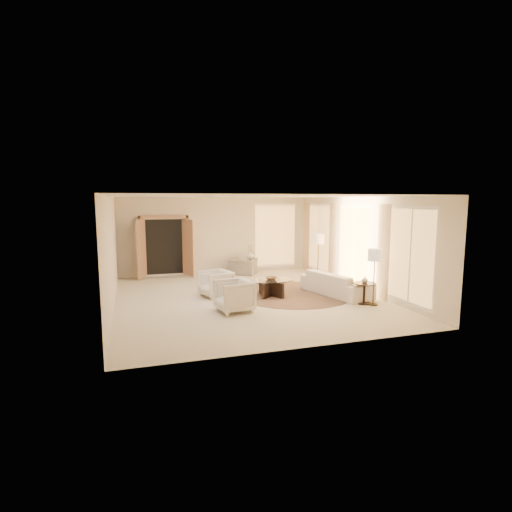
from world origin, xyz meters
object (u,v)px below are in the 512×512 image
object	(u,v)px
sofa	(336,283)
coffee_table	(271,286)
floor_lamp_near	(318,241)
floor_lamp_far	(375,258)
armchair_left	(216,282)
accent_chair	(244,264)
side_vase	(250,255)
end_vase	(365,280)
bowl	(271,278)
side_table	(250,265)
end_table	(364,289)
armchair_right	(234,294)

from	to	relation	value
sofa	coffee_table	size ratio (longest dim) A/B	1.48
floor_lamp_near	floor_lamp_far	bearing A→B (deg)	-90.00
armchair_left	accent_chair	bearing A→B (deg)	135.47
floor_lamp_near	side_vase	size ratio (longest dim) A/B	5.84
end_vase	coffee_table	bearing A→B (deg)	143.20
armchair_left	bowl	size ratio (longest dim) A/B	2.61
bowl	end_vase	distance (m)	2.56
side_table	floor_lamp_far	xyz separation A→B (m)	(1.78, -5.15, 0.90)
side_table	bowl	world-z (taller)	side_table
bowl	side_vase	distance (m)	3.47
end_vase	end_table	bearing A→B (deg)	90.00
side_table	bowl	xyz separation A→B (m)	(-0.42, -3.44, 0.17)
floor_lamp_far	floor_lamp_near	bearing A→B (deg)	90.00
coffee_table	floor_lamp_far	size ratio (longest dim) A/B	1.04
end_table	floor_lamp_far	distance (m)	0.89
bowl	armchair_right	bearing A→B (deg)	-139.21
bowl	sofa	bearing A→B (deg)	-12.35
side_vase	end_vase	bearing A→B (deg)	-71.87
floor_lamp_near	sofa	bearing A→B (deg)	-100.65
end_table	floor_lamp_far	world-z (taller)	floor_lamp_far
bowl	end_vase	size ratio (longest dim) A/B	1.72
sofa	armchair_right	bearing A→B (deg)	90.35
floor_lamp_near	side_vase	bearing A→B (deg)	132.54
armchair_left	side_table	distance (m)	3.57
floor_lamp_far	end_vase	size ratio (longest dim) A/B	8.11
end_table	floor_lamp_near	size ratio (longest dim) A/B	0.37
armchair_left	end_table	distance (m)	4.06
coffee_table	side_vase	bearing A→B (deg)	83.11
accent_chair	side_table	size ratio (longest dim) A/B	1.57
armchair_left	armchair_right	bearing A→B (deg)	-11.33
end_table	floor_lamp_near	xyz separation A→B (m)	(0.15, 3.04, 0.97)
side_table	floor_lamp_far	world-z (taller)	floor_lamp_far
armchair_right	side_table	distance (m)	4.98
accent_chair	coffee_table	world-z (taller)	accent_chair
armchair_left	bowl	xyz separation A→B (m)	(1.50, -0.44, 0.11)
armchair_right	floor_lamp_near	size ratio (longest dim) A/B	0.53
sofa	armchair_left	size ratio (longest dim) A/B	2.77
armchair_left	bowl	distance (m)	1.57
armchair_left	accent_chair	world-z (taller)	armchair_left
sofa	side_table	xyz separation A→B (m)	(-1.42, 3.84, 0.01)
side_table	floor_lamp_near	world-z (taller)	floor_lamp_near
armchair_left	coffee_table	distance (m)	1.57
sofa	end_table	bearing A→B (deg)	177.11
coffee_table	end_vase	size ratio (longest dim) A/B	8.42
coffee_table	floor_lamp_near	bearing A→B (deg)	34.51
accent_chair	end_table	world-z (taller)	accent_chair
bowl	accent_chair	bearing A→B (deg)	87.32
bowl	floor_lamp_near	bearing A→B (deg)	34.51
accent_chair	floor_lamp_far	xyz separation A→B (m)	(2.03, -5.15, 0.86)
coffee_table	bowl	xyz separation A→B (m)	(0.00, 0.00, 0.21)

